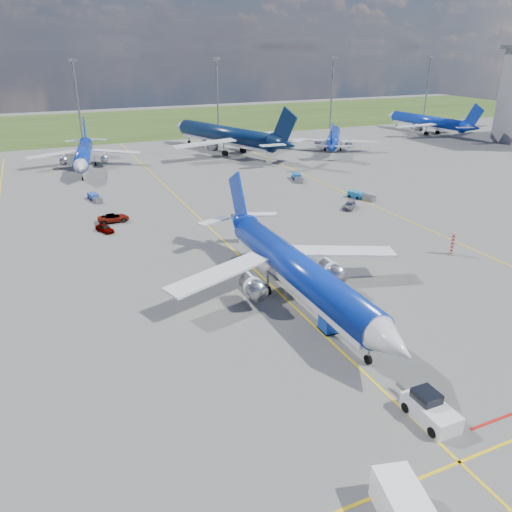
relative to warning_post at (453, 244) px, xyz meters
name	(u,v)px	position (x,y,z in m)	size (l,w,h in m)	color
ground	(310,322)	(-26.00, -8.00, -1.50)	(400.00, 400.00, 0.00)	#52524F
grass_strip	(100,125)	(-26.00, 142.00, -1.50)	(400.00, 80.00, 0.01)	#2D4719
taxiway_lines	(218,234)	(-25.83, 19.70, -1.49)	(60.25, 160.00, 0.02)	yellow
floodlight_masts	(151,96)	(-16.00, 102.00, 11.06)	(202.20, 0.50, 22.70)	slate
warning_post	(453,244)	(0.00, 0.00, 0.00)	(0.50, 0.50, 3.00)	red
bg_jet_nnw	(85,168)	(-38.73, 72.96, -1.50)	(27.03, 35.47, 9.29)	#0B299E
bg_jet_n	(226,152)	(-2.86, 77.33, -1.50)	(37.39, 49.07, 12.85)	#07193B
bg_jet_ne	(333,149)	(25.15, 69.75, -1.50)	(25.18, 33.05, 8.65)	#0B299E
bg_jet_ene	(425,133)	(66.82, 81.01, -1.50)	(30.37, 39.86, 10.44)	#0B299E
main_airliner	(297,300)	(-24.96, -3.14, -1.50)	(29.87, 39.21, 10.27)	#0B299E
pushback_tug	(430,409)	(-24.94, -23.81, -0.67)	(2.25, 6.03, 2.04)	silver
uld_container	(329,324)	(-25.19, -10.05, -0.80)	(1.40, 1.75, 1.40)	#0C39B5
service_car_a	(105,228)	(-40.93, 27.53, -0.91)	(1.38, 3.44, 1.17)	#999999
service_car_b	(114,218)	(-38.96, 31.78, -0.83)	(2.21, 4.79, 1.33)	#999999
service_car_c	(349,205)	(-1.02, 22.61, -0.90)	(1.69, 4.17, 1.21)	#999999
baggage_tug_w	(360,196)	(4.18, 26.89, -0.95)	(3.28, 5.35, 1.17)	#1B6AA6
baggage_tug_c	(95,198)	(-40.13, 45.28, -0.99)	(2.07, 4.98, 1.09)	#1B3DA6
baggage_tug_e	(297,178)	(0.17, 43.62, -0.94)	(3.10, 5.54, 1.21)	#1A52A1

